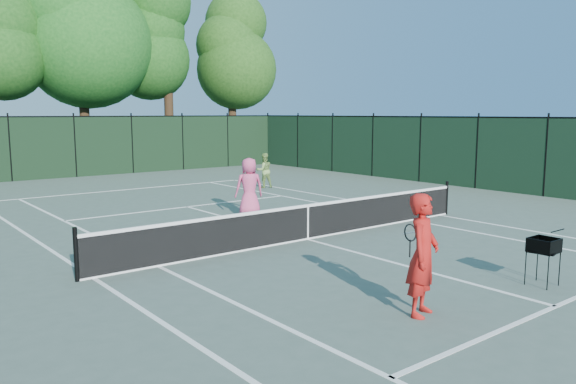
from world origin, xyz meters
TOP-DOWN VIEW (x-y plane):
  - ground at (0.00, 0.00)m, footprint 90.00×90.00m
  - sideline_doubles_left at (-5.49, 0.00)m, footprint 0.10×23.77m
  - sideline_doubles_right at (5.49, 0.00)m, footprint 0.10×23.77m
  - sideline_singles_left at (-4.12, 0.00)m, footprint 0.10×23.77m
  - sideline_singles_right at (4.12, 0.00)m, footprint 0.10×23.77m
  - baseline_far at (0.00, 11.88)m, footprint 10.97×0.10m
  - service_line_near at (0.00, -6.40)m, footprint 8.23×0.10m
  - service_line_far at (0.00, 6.40)m, footprint 8.23×0.10m
  - center_service_line at (0.00, 0.00)m, footprint 0.10×12.80m
  - tennis_net at (0.00, 0.00)m, footprint 11.69×0.09m
  - fence_far at (0.00, 18.00)m, footprint 24.00×0.05m
  - fence_right at (12.00, 0.00)m, footprint 0.05×36.00m
  - tree_3 at (2.00, 22.30)m, footprint 7.00×7.00m
  - tree_4 at (7.00, 21.60)m, footprint 6.20×6.20m
  - tree_5 at (12.00, 22.10)m, footprint 5.80×5.80m
  - coach at (-2.07, -5.24)m, footprint 0.86×0.90m
  - player_pink at (0.73, 3.68)m, footprint 1.03×0.83m
  - player_green at (5.03, 8.82)m, footprint 0.85×0.73m
  - ball_hopper at (0.96, -5.66)m, footprint 0.56×0.56m
  - loose_ball_midcourt at (-0.93, -4.16)m, footprint 0.07×0.07m

SIDE VIEW (x-z plane):
  - ground at x=0.00m, z-range 0.00..0.00m
  - sideline_doubles_left at x=-5.49m, z-range 0.00..0.01m
  - sideline_doubles_right at x=5.49m, z-range 0.00..0.01m
  - sideline_singles_left at x=-4.12m, z-range 0.00..0.01m
  - sideline_singles_right at x=4.12m, z-range 0.00..0.01m
  - baseline_far at x=0.00m, z-range 0.00..0.01m
  - service_line_near at x=0.00m, z-range 0.00..0.01m
  - service_line_far at x=0.00m, z-range 0.00..0.01m
  - center_service_line at x=0.00m, z-range 0.00..0.01m
  - loose_ball_midcourt at x=-0.93m, z-range 0.00..0.07m
  - tennis_net at x=0.00m, z-range -0.05..1.01m
  - player_green at x=5.03m, z-range 0.00..1.49m
  - ball_hopper at x=0.96m, z-range 0.31..1.21m
  - player_pink at x=0.73m, z-range 0.00..1.83m
  - coach at x=-2.07m, z-range 0.00..1.96m
  - fence_far at x=0.00m, z-range 0.00..3.00m
  - fence_right at x=12.00m, z-range 0.00..3.00m
  - tree_5 at x=12.00m, z-range 1.59..13.82m
  - tree_4 at x=7.00m, z-range 1.66..14.63m
  - tree_3 at x=2.00m, z-range 1.78..16.23m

